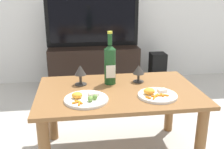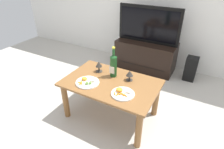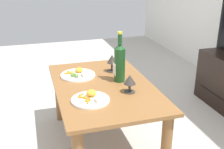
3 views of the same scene
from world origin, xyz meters
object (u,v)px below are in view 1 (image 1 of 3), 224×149
at_px(wine_bottle, 110,63).
at_px(dinner_plate_left, 86,99).
at_px(dining_table, 118,103).
at_px(tv_stand, 94,67).
at_px(tv_screen, 93,20).
at_px(floor_speaker, 157,69).
at_px(dinner_plate_right, 157,95).
at_px(goblet_left, 80,72).
at_px(goblet_right, 139,71).

height_order(wine_bottle, dinner_plate_left, wine_bottle).
distance_m(dining_table, tv_stand, 1.41).
height_order(tv_screen, floor_speaker, tv_screen).
distance_m(dining_table, dinner_plate_right, 0.28).
relative_size(tv_stand, goblet_left, 7.20).
xyz_separation_m(floor_speaker, dinner_plate_right, (-0.50, -1.53, 0.32)).
relative_size(tv_stand, tv_screen, 0.98).
height_order(wine_bottle, dinner_plate_right, wine_bottle).
xyz_separation_m(tv_stand, floor_speaker, (0.79, -0.01, -0.06)).
bearing_deg(tv_stand, tv_screen, -90.00).
height_order(tv_stand, tv_screen, tv_screen).
bearing_deg(floor_speaker, dining_table, -117.16).
xyz_separation_m(dinner_plate_left, dinner_plate_right, (0.45, 0.00, 0.00)).
xyz_separation_m(tv_stand, dinner_plate_right, (0.29, -1.55, 0.26)).
bearing_deg(wine_bottle, floor_speaker, 58.84).
xyz_separation_m(floor_speaker, dinner_plate_left, (-0.95, -1.54, 0.32)).
relative_size(tv_stand, dinner_plate_left, 3.78).
xyz_separation_m(wine_bottle, dinner_plate_right, (0.26, -0.28, -0.14)).
xyz_separation_m(dining_table, goblet_left, (-0.25, 0.14, 0.19)).
bearing_deg(goblet_right, dining_table, -140.55).
height_order(floor_speaker, dinner_plate_left, dinner_plate_left).
distance_m(dining_table, goblet_right, 0.28).
bearing_deg(goblet_left, dinner_plate_left, -85.42).
bearing_deg(dinner_plate_left, goblet_right, 35.89).
xyz_separation_m(dining_table, dinner_plate_left, (-0.23, -0.15, 0.11)).
bearing_deg(dinner_plate_right, wine_bottle, 132.92).
bearing_deg(dinner_plate_left, floor_speaker, 58.41).
distance_m(floor_speaker, goblet_right, 1.42).
bearing_deg(goblet_right, dinner_plate_right, -79.91).
height_order(dining_table, tv_stand, tv_stand).
bearing_deg(dining_table, goblet_right, 39.45).
distance_m(tv_stand, floor_speaker, 0.79).
bearing_deg(floor_speaker, goblet_right, -113.53).
relative_size(tv_screen, wine_bottle, 2.79).
bearing_deg(tv_screen, wine_bottle, -88.62).
bearing_deg(goblet_right, goblet_left, 180.00).
xyz_separation_m(dining_table, dinner_plate_right, (0.22, -0.15, 0.11)).
relative_size(floor_speaker, dinner_plate_right, 1.59).
height_order(tv_screen, wine_bottle, tv_screen).
distance_m(goblet_right, dinner_plate_left, 0.50).
height_order(dining_table, dinner_plate_left, dinner_plate_left).
bearing_deg(floor_speaker, dinner_plate_right, -107.82).
bearing_deg(dinner_plate_right, goblet_left, 148.83).
bearing_deg(tv_stand, dinner_plate_left, -95.76).
distance_m(tv_screen, dinner_plate_left, 1.58).
bearing_deg(wine_bottle, dining_table, -73.27).
bearing_deg(floor_speaker, tv_screen, 179.41).
relative_size(wine_bottle, dinner_plate_right, 1.50).
relative_size(tv_stand, floor_speaker, 2.58).
bearing_deg(tv_screen, goblet_right, -79.21).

